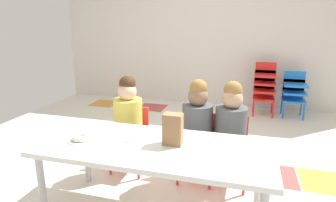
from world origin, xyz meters
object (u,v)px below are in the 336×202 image
paper_bag_brown (173,129)px  donut_powdered_on_plate (81,137)px  seated_child_middle_seat (198,122)px  seated_child_far_right (231,125)px  seated_child_near_camera (128,115)px  craft_table (154,152)px  paper_plate_near_edge (81,140)px  kid_chair_blue_stack (294,91)px  kid_chair_red_stack (265,85)px  paper_plate_center_table (133,137)px

paper_bag_brown → donut_powdered_on_plate: paper_bag_brown is taller
seated_child_middle_seat → seated_child_far_right: 0.28m
seated_child_far_right → seated_child_near_camera: bearing=180.0°
craft_table → seated_child_far_right: seated_child_far_right is taller
craft_table → donut_powdered_on_plate: donut_powdered_on_plate is taller
seated_child_near_camera → paper_plate_near_edge: (-0.08, -0.65, 0.01)m
seated_child_middle_seat → kid_chair_blue_stack: size_ratio=1.35×
seated_child_middle_seat → kid_chair_red_stack: 2.29m
seated_child_middle_seat → donut_powdered_on_plate: seated_child_middle_seat is taller
kid_chair_blue_stack → seated_child_far_right: bearing=-109.9°
seated_child_middle_seat → seated_child_far_right: (0.28, 0.00, 0.00)m
craft_table → seated_child_middle_seat: bearing=70.8°
paper_bag_brown → donut_powdered_on_plate: (-0.64, -0.12, -0.08)m
seated_child_middle_seat → donut_powdered_on_plate: 0.97m
seated_child_middle_seat → seated_child_far_right: size_ratio=1.00×
paper_plate_center_table → seated_child_middle_seat: bearing=52.2°
paper_plate_center_table → paper_plate_near_edge: bearing=-156.4°
craft_table → paper_plate_near_edge: size_ratio=8.91×
paper_plate_near_edge → seated_child_far_right: bearing=32.8°
kid_chair_blue_stack → paper_plate_near_edge: kid_chair_blue_stack is taller
paper_plate_center_table → donut_powdered_on_plate: 0.37m
seated_child_far_right → paper_plate_center_table: size_ratio=5.10×
craft_table → kid_chair_red_stack: kid_chair_red_stack is taller
kid_chair_red_stack → paper_bag_brown: (-0.73, -2.72, 0.21)m
craft_table → paper_bag_brown: size_ratio=7.29×
kid_chair_red_stack → craft_table: bearing=-107.1°
seated_child_middle_seat → kid_chair_blue_stack: bearing=63.9°
kid_chair_blue_stack → paper_plate_near_edge: 3.37m
craft_table → paper_bag_brown: 0.21m
paper_plate_center_table → donut_powdered_on_plate: size_ratio=1.41×
paper_bag_brown → paper_plate_near_edge: paper_bag_brown is taller
paper_plate_near_edge → paper_plate_center_table: size_ratio=1.00×
craft_table → kid_chair_blue_stack: 3.05m
kid_chair_red_stack → kid_chair_blue_stack: 0.43m
craft_table → donut_powdered_on_plate: size_ratio=12.56×
seated_child_middle_seat → paper_bag_brown: 0.55m
seated_child_near_camera → donut_powdered_on_plate: size_ratio=7.19×
seated_child_far_right → donut_powdered_on_plate: (-1.01, -0.65, 0.03)m
seated_child_far_right → paper_bag_brown: size_ratio=4.17×
seated_child_middle_seat → paper_plate_center_table: 0.63m
kid_chair_blue_stack → donut_powdered_on_plate: 3.37m
seated_child_far_right → paper_plate_center_table: seated_child_far_right is taller
seated_child_near_camera → paper_bag_brown: size_ratio=4.17×
kid_chair_red_stack → paper_plate_near_edge: (-1.38, -2.84, 0.11)m
donut_powdered_on_plate → paper_bag_brown: bearing=10.6°
kid_chair_red_stack → paper_plate_center_table: kid_chair_red_stack is taller
seated_child_near_camera → seated_child_far_right: 0.92m
seated_child_near_camera → kid_chair_red_stack: bearing=59.5°
kid_chair_red_stack → kid_chair_blue_stack: (0.42, -0.00, -0.06)m
kid_chair_red_stack → donut_powdered_on_plate: (-1.38, -2.84, 0.13)m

